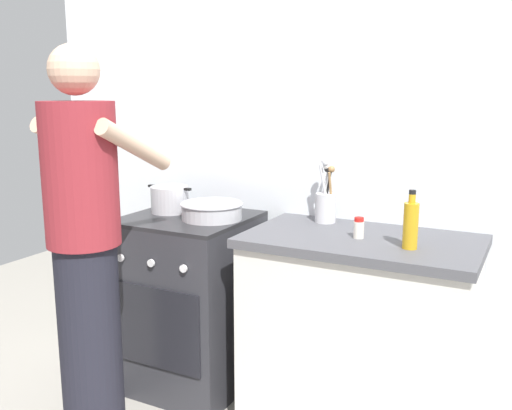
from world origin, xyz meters
name	(u,v)px	position (x,y,z in m)	size (l,w,h in m)	color
back_wall	(317,146)	(0.20, 0.50, 1.25)	(3.20, 0.10, 2.50)	silver
countertop	(358,334)	(0.55, 0.15, 0.45)	(1.00, 0.60, 0.90)	silver
stove_range	(190,301)	(-0.35, 0.15, 0.45)	(0.60, 0.62, 0.90)	#2D2D33
pot	(170,199)	(-0.49, 0.19, 0.97)	(0.26, 0.19, 0.14)	#B2B2B7
mixing_bowl	(212,210)	(-0.21, 0.15, 0.95)	(0.31, 0.31, 0.08)	#B7B7BC
utensil_crock	(326,202)	(0.31, 0.34, 1.00)	(0.10, 0.10, 0.31)	silver
spice_bottle	(359,228)	(0.54, 0.12, 0.94)	(0.04, 0.04, 0.09)	silver
oil_bottle	(411,224)	(0.77, 0.06, 1.00)	(0.06, 0.06, 0.24)	gold
person	(86,253)	(-0.43, -0.48, 0.86)	(0.41, 0.50, 1.70)	black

